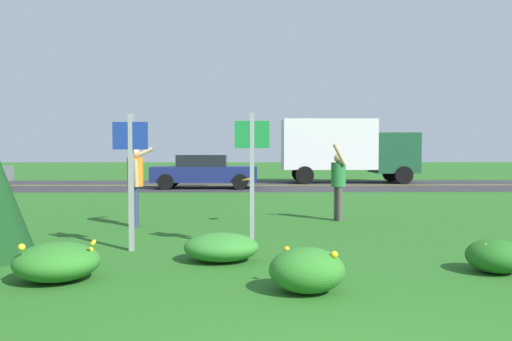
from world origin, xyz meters
The scene contains 14 objects.
ground_plane centered at (0.00, 10.37, 0.00)m, with size 120.00×120.00×0.00m, color #26601E.
highway_strip centered at (0.00, 20.74, 0.00)m, with size 120.00×8.14×0.01m, color #2D2D30.
highway_center_stripe centered at (0.00, 20.74, 0.01)m, with size 120.00×0.16×0.00m, color yellow.
daylily_clump_front_left centered at (-1.23, 4.43, 0.20)m, with size 1.09×0.90×0.41m.
daylily_clump_near_camera centered at (2.44, 3.69, 0.22)m, with size 0.75×0.74×0.44m.
daylily_clump_front_center centered at (-0.16, 2.78, 0.26)m, with size 0.87×0.75×0.51m.
daylily_clump_front_right centered at (-3.21, 3.35, 0.24)m, with size 1.05×0.99×0.52m.
sign_post_near_path centered at (-2.72, 5.21, 1.35)m, with size 0.56×0.10×2.21m.
sign_post_by_roadside centered at (-0.77, 5.23, 1.36)m, with size 0.56×0.10×2.23m.
person_thrower_orange_shirt centered at (-3.25, 7.84, 1.01)m, with size 0.57×0.55×1.71m.
person_catcher_green_shirt centered at (1.24, 8.70, 0.93)m, with size 0.35×0.52×1.79m.
frisbee_orange centered at (-0.84, 8.24, 0.99)m, with size 0.27×0.28×0.08m.
car_navy_center_left centered at (-2.77, 18.91, 0.74)m, with size 4.50×2.00×1.45m.
box_truck_dark_green centered at (4.06, 22.58, 1.80)m, with size 6.70×2.46×3.20m.
Camera 1 is at (-0.81, -2.87, 1.61)m, focal length 35.27 mm.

